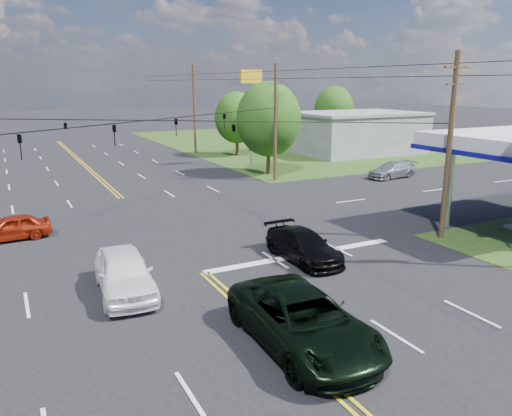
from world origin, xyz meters
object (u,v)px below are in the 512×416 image
pole_right_far (194,108)px  suv_black (303,245)px  retail_ne (356,134)px  pickup_dkgreen (303,320)px  pole_ne (275,121)px  tree_far_r (334,109)px  tree_right_b (237,118)px  pole_se (449,145)px  pickup_white (124,273)px  tree_right_a (269,119)px

pole_right_far → suv_black: bearing=-102.8°
retail_ne → pickup_dkgreen: (-29.50, -35.13, -1.34)m
pole_right_far → retail_ne: bearing=-25.2°
retail_ne → pole_ne: size_ratio=1.47×
tree_far_r → pickup_dkgreen: 56.32m
tree_far_r → pickup_dkgreen: bearing=-126.6°
tree_right_b → suv_black: (-11.78, -32.50, -3.53)m
pole_se → pickup_white: pole_se is taller
pole_ne → tree_far_r: 29.70m
retail_ne → pole_right_far: (-17.00, 8.00, 2.97)m
suv_black → tree_right_b: bearing=69.3°
pole_ne → pole_right_far: size_ratio=0.95×
pole_ne → pickup_white: (-16.50, -17.58, -4.07)m
pickup_white → tree_right_a: bearing=54.4°
pole_se → pole_right_far: size_ratio=0.95×
pole_ne → pickup_white: bearing=-133.2°
pole_se → suv_black: pole_se is taller
tree_right_a → tree_right_b: tree_right_a is taller
pole_right_far → pickup_dkgreen: size_ratio=1.61×
retail_ne → tree_far_r: bearing=68.2°
pole_ne → tree_far_r: size_ratio=1.25×
pole_se → tree_right_a: 21.02m
pole_se → pole_right_far: 37.00m
pole_right_far → pickup_dkgreen: pole_right_far is taller
pole_ne → pole_se: bearing=-90.0°
tree_right_b → suv_black: 34.75m
tree_right_a → suv_black: (-9.28, -20.50, -4.18)m
retail_ne → tree_far_r: size_ratio=1.83×
pickup_dkgreen → suv_black: pickup_dkgreen is taller
pole_right_far → tree_far_r: size_ratio=1.31×
retail_ne → tree_far_r: (4.00, 10.00, 2.34)m
retail_ne → pole_right_far: size_ratio=1.40×
pole_ne → tree_far_r: bearing=45.0°
tree_right_a → tree_far_r: (20.00, 18.00, -0.33)m
tree_far_r → pickup_white: bearing=-134.2°
tree_right_b → retail_ne: bearing=-16.5°
retail_ne → tree_right_b: size_ratio=1.98×
pole_se → pickup_dkgreen: size_ratio=1.53×
pole_ne → pickup_white: pole_ne is taller
pickup_dkgreen → suv_black: size_ratio=1.31×
tree_right_a → pole_se: bearing=-92.7°
tree_right_b → suv_black: size_ratio=1.50×
pole_se → pickup_white: size_ratio=1.91×
pole_right_far → tree_right_b: (3.50, -4.00, -0.95)m
pole_ne → tree_right_b: pole_ne is taller
retail_ne → pickup_dkgreen: size_ratio=2.26×
suv_black → pickup_white: size_ratio=0.95×
pole_right_far → tree_far_r: 21.10m
pole_ne → pickup_white: size_ratio=1.91×
pole_se → tree_right_b: 33.19m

